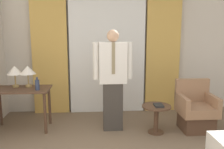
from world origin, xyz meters
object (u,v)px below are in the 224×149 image
object	(u,v)px
desk	(21,95)
bottle_by_lamp	(37,85)
person	(113,77)
table_lamp_left	(15,71)
side_table	(156,114)
armchair	(196,111)
table_lamp_right	(28,71)
book	(159,105)

from	to	relation	value
desk	bottle_by_lamp	distance (m)	0.41
person	table_lamp_left	bearing A→B (deg)	171.69
table_lamp_left	side_table	size ratio (longest dim) A/B	0.77
armchair	side_table	bearing A→B (deg)	-172.31
table_lamp_right	bottle_by_lamp	distance (m)	0.38
book	table_lamp_left	bearing A→B (deg)	168.89
side_table	book	bearing A→B (deg)	-42.26
table_lamp_left	bottle_by_lamp	distance (m)	0.54
table_lamp_right	armchair	world-z (taller)	table_lamp_right
bottle_by_lamp	armchair	world-z (taller)	bottle_by_lamp
bottle_by_lamp	person	distance (m)	1.30
side_table	book	world-z (taller)	book
side_table	person	bearing A→B (deg)	163.91
bottle_by_lamp	side_table	xyz separation A→B (m)	(2.04, -0.22, -0.51)
bottle_by_lamp	book	size ratio (longest dim) A/B	1.09
armchair	table_lamp_left	bearing A→B (deg)	173.51
desk	table_lamp_right	bearing A→B (deg)	47.75
table_lamp_left	bottle_by_lamp	bearing A→B (deg)	-29.46
table_lamp_right	person	world-z (taller)	person
bottle_by_lamp	table_lamp_left	bearing A→B (deg)	150.54
table_lamp_left	bottle_by_lamp	xyz separation A→B (m)	(0.44, -0.25, -0.20)
person	table_lamp_right	bearing A→B (deg)	170.46
table_lamp_left	table_lamp_right	size ratio (longest dim) A/B	1.00
person	book	size ratio (longest dim) A/B	8.62
table_lamp_left	person	world-z (taller)	person
table_lamp_right	bottle_by_lamp	world-z (taller)	table_lamp_right
armchair	book	bearing A→B (deg)	-170.01
desk	bottle_by_lamp	xyz separation A→B (m)	(0.32, -0.12, 0.22)
person	desk	bearing A→B (deg)	175.48
desk	person	world-z (taller)	person
bottle_by_lamp	book	bearing A→B (deg)	-6.74
side_table	table_lamp_right	bearing A→B (deg)	168.28
person	armchair	distance (m)	1.61
table_lamp_left	side_table	world-z (taller)	table_lamp_left
person	bottle_by_lamp	bearing A→B (deg)	179.73
desk	table_lamp_right	world-z (taller)	table_lamp_right
table_lamp_left	book	world-z (taller)	table_lamp_left
bottle_by_lamp	side_table	world-z (taller)	bottle_by_lamp
table_lamp_right	person	distance (m)	1.53
bottle_by_lamp	armchair	bearing A→B (deg)	-2.44
side_table	book	size ratio (longest dim) A/B	2.42
desk	table_lamp_left	distance (m)	0.45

